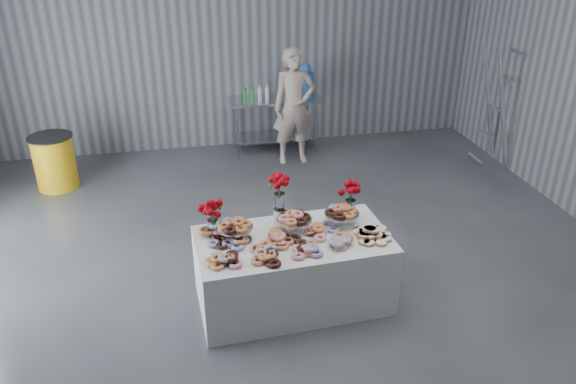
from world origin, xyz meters
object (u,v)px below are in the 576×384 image
Objects in this scene: water_jug at (305,81)px; trash_barrel at (55,162)px; person at (294,107)px; stepladder at (496,107)px; prep_table at (275,115)px; display_table at (293,270)px.

water_jug reaches higher than trash_barrel.
person is 0.97× the size of stepladder.
trash_barrel is (-3.36, -0.77, -0.22)m from prep_table.
water_jug is at bearing 154.81° from stepladder.
water_jug is at bearing 75.40° from display_table.
water_jug is (0.50, -0.00, 0.53)m from prep_table.
display_table is at bearing -104.60° from water_jug.
person is 3.62m from trash_barrel.
prep_table is at bearing 82.16° from display_table.
prep_table is 1.90× the size of trash_barrel.
person is at bearing -67.78° from prep_table.
display_table is at bearing -97.84° from prep_table.
water_jug reaches higher than display_table.
person reaches higher than water_jug.
prep_table is at bearing 180.00° from water_jug.
prep_table is 3.45m from stepladder.
trash_barrel is at bearing -177.72° from person.
prep_table is 2.71× the size of water_jug.
water_jug is (1.06, 4.07, 0.77)m from display_table.
display_table is 1.27× the size of prep_table.
person is at bearing -119.25° from water_jug.
person is (0.21, -0.52, 0.29)m from prep_table.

